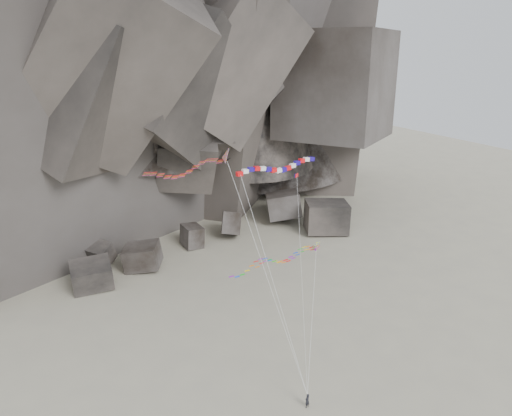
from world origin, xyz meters
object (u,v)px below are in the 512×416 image
kite_flyer (307,400)px  pennant_kite (298,217)px  banner_kite (278,168)px  parafoil_kite (272,260)px  delta_kite (182,169)px

kite_flyer → pennant_kite: bearing=-129.3°
banner_kite → parafoil_kite: (-0.91, -0.50, -11.07)m
delta_kite → parafoil_kite: size_ratio=1.81×
pennant_kite → parafoil_kite: bearing=64.0°
banner_kite → pennant_kite: 6.51m
banner_kite → parafoil_kite: 11.12m
kite_flyer → pennant_kite: 19.41m
parafoil_kite → pennant_kite: (0.35, -4.50, 6.93)m
kite_flyer → parafoil_kite: bearing=-118.3°
kite_flyer → delta_kite: 27.60m
parafoil_kite → pennant_kite: pennant_kite is taller
parafoil_kite → pennant_kite: size_ratio=0.63×
delta_kite → parafoil_kite: delta_kite is taller
delta_kite → banner_kite: size_ratio=1.11×
pennant_kite → banner_kite: bearing=53.1°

